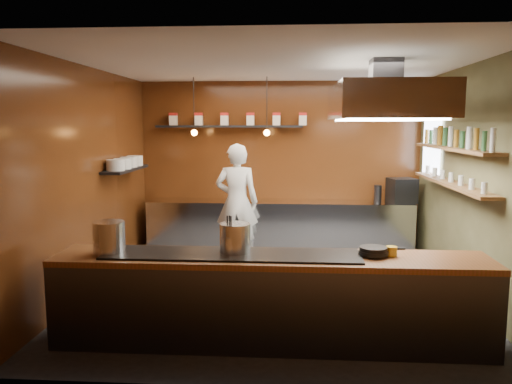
# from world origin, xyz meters

# --- Properties ---
(floor) EXTENTS (5.00, 5.00, 0.00)m
(floor) POSITION_xyz_m (0.00, 0.00, 0.00)
(floor) COLOR black
(floor) RESTS_ON ground
(back_wall) EXTENTS (5.00, 0.00, 5.00)m
(back_wall) POSITION_xyz_m (0.00, 2.50, 1.50)
(back_wall) COLOR #3F1F0B
(back_wall) RESTS_ON ground
(left_wall) EXTENTS (0.00, 5.00, 5.00)m
(left_wall) POSITION_xyz_m (-2.50, 0.00, 1.50)
(left_wall) COLOR #3F1F0B
(left_wall) RESTS_ON ground
(right_wall) EXTENTS (0.00, 5.00, 5.00)m
(right_wall) POSITION_xyz_m (2.50, 0.00, 1.50)
(right_wall) COLOR #454427
(right_wall) RESTS_ON ground
(ceiling) EXTENTS (5.00, 5.00, 0.00)m
(ceiling) POSITION_xyz_m (0.00, 0.00, 3.00)
(ceiling) COLOR silver
(ceiling) RESTS_ON back_wall
(window_pane) EXTENTS (0.00, 1.00, 1.00)m
(window_pane) POSITION_xyz_m (2.45, 1.70, 1.90)
(window_pane) COLOR white
(window_pane) RESTS_ON right_wall
(prep_counter) EXTENTS (4.60, 0.65, 0.90)m
(prep_counter) POSITION_xyz_m (0.00, 2.17, 0.45)
(prep_counter) COLOR silver
(prep_counter) RESTS_ON floor
(pass_counter) EXTENTS (4.40, 0.72, 0.94)m
(pass_counter) POSITION_xyz_m (-0.00, -1.60, 0.47)
(pass_counter) COLOR #38383D
(pass_counter) RESTS_ON floor
(tin_shelf) EXTENTS (2.60, 0.26, 0.04)m
(tin_shelf) POSITION_xyz_m (-0.90, 2.36, 2.20)
(tin_shelf) COLOR black
(tin_shelf) RESTS_ON back_wall
(plate_shelf) EXTENTS (0.30, 1.40, 0.04)m
(plate_shelf) POSITION_xyz_m (-2.34, 1.00, 1.55)
(plate_shelf) COLOR black
(plate_shelf) RESTS_ON left_wall
(bottle_shelf_upper) EXTENTS (0.26, 2.80, 0.04)m
(bottle_shelf_upper) POSITION_xyz_m (2.34, 0.30, 1.92)
(bottle_shelf_upper) COLOR brown
(bottle_shelf_upper) RESTS_ON right_wall
(bottle_shelf_lower) EXTENTS (0.26, 2.80, 0.04)m
(bottle_shelf_lower) POSITION_xyz_m (2.34, 0.30, 1.45)
(bottle_shelf_lower) COLOR brown
(bottle_shelf_lower) RESTS_ON right_wall
(extractor_hood) EXTENTS (1.20, 2.00, 0.72)m
(extractor_hood) POSITION_xyz_m (1.30, -0.40, 2.51)
(extractor_hood) COLOR #38383D
(extractor_hood) RESTS_ON ceiling
(pendant_left) EXTENTS (0.10, 0.10, 0.95)m
(pendant_left) POSITION_xyz_m (-1.40, 1.70, 2.15)
(pendant_left) COLOR black
(pendant_left) RESTS_ON ceiling
(pendant_right) EXTENTS (0.10, 0.10, 0.95)m
(pendant_right) POSITION_xyz_m (-0.20, 1.70, 2.15)
(pendant_right) COLOR black
(pendant_right) RESTS_ON ceiling
(storage_tins) EXTENTS (2.43, 0.13, 0.22)m
(storage_tins) POSITION_xyz_m (-0.75, 2.36, 2.33)
(storage_tins) COLOR beige
(storage_tins) RESTS_ON tin_shelf
(plate_stacks) EXTENTS (0.26, 1.16, 0.16)m
(plate_stacks) POSITION_xyz_m (-2.34, 1.00, 1.65)
(plate_stacks) COLOR silver
(plate_stacks) RESTS_ON plate_shelf
(bottles) EXTENTS (0.06, 2.66, 0.24)m
(bottles) POSITION_xyz_m (2.34, 0.30, 2.06)
(bottles) COLOR silver
(bottles) RESTS_ON bottle_shelf_upper
(wine_glasses) EXTENTS (0.07, 2.37, 0.13)m
(wine_glasses) POSITION_xyz_m (2.34, 0.30, 1.53)
(wine_glasses) COLOR silver
(wine_glasses) RESTS_ON bottle_shelf_lower
(stockpot_large) EXTENTS (0.41, 0.41, 0.32)m
(stockpot_large) POSITION_xyz_m (-1.66, -1.63, 1.10)
(stockpot_large) COLOR #B8BBC0
(stockpot_large) RESTS_ON pass_counter
(stockpot_small) EXTENTS (0.37, 0.37, 0.30)m
(stockpot_small) POSITION_xyz_m (-0.37, -1.54, 1.09)
(stockpot_small) COLOR #B3B5BA
(stockpot_small) RESTS_ON pass_counter
(utensil_crock) EXTENTS (0.16, 0.16, 0.17)m
(utensil_crock) POSITION_xyz_m (-0.42, -1.64, 1.03)
(utensil_crock) COLOR silver
(utensil_crock) RESTS_ON pass_counter
(frying_pan) EXTENTS (0.47, 0.30, 0.07)m
(frying_pan) POSITION_xyz_m (1.03, -1.54, 0.98)
(frying_pan) COLOR black
(frying_pan) RESTS_ON pass_counter
(butter_jar) EXTENTS (0.14, 0.14, 0.10)m
(butter_jar) POSITION_xyz_m (1.21, -1.52, 0.97)
(butter_jar) COLOR gold
(butter_jar) RESTS_ON pass_counter
(espresso_machine) EXTENTS (0.50, 0.49, 0.42)m
(espresso_machine) POSITION_xyz_m (2.10, 2.12, 1.11)
(espresso_machine) COLOR black
(espresso_machine) RESTS_ON prep_counter
(chef) EXTENTS (0.71, 0.47, 1.93)m
(chef) POSITION_xyz_m (-0.69, 1.61, 0.96)
(chef) COLOR white
(chef) RESTS_ON floor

